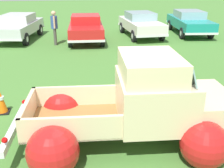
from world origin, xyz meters
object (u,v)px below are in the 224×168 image
object	(u,v)px
lane_cone_0	(1,102)
show_car_1	(86,27)
show_car_3	(189,21)
vintage_pickup_truck	(140,109)
show_car_2	(141,23)
show_car_0	(18,26)
spectator_0	(54,26)

from	to	relation	value
lane_cone_0	show_car_1	bearing A→B (deg)	71.12
show_car_3	vintage_pickup_truck	bearing A→B (deg)	-21.87
vintage_pickup_truck	show_car_1	bearing A→B (deg)	97.03
show_car_2	vintage_pickup_truck	bearing A→B (deg)	-17.39
show_car_1	show_car_2	xyz separation A→B (m)	(3.35, 0.79, 0.00)
vintage_pickup_truck	lane_cone_0	size ratio (longest dim) A/B	7.55
show_car_0	spectator_0	size ratio (longest dim) A/B	2.58
show_car_3	lane_cone_0	distance (m)	13.27
show_car_2	spectator_0	world-z (taller)	spectator_0
lane_cone_0	show_car_0	bearing A→B (deg)	95.74
spectator_0	show_car_0	bearing A→B (deg)	-42.40
show_car_3	spectator_0	size ratio (longest dim) A/B	2.74
show_car_0	show_car_3	world-z (taller)	same
show_car_1	show_car_3	size ratio (longest dim) A/B	0.88
show_car_0	show_car_1	world-z (taller)	same
show_car_1	show_car_0	bearing A→B (deg)	-101.28
show_car_2	show_car_3	world-z (taller)	same
show_car_3	spectator_0	world-z (taller)	spectator_0
vintage_pickup_truck	show_car_1	world-z (taller)	vintage_pickup_truck
vintage_pickup_truck	show_car_0	world-z (taller)	vintage_pickup_truck
show_car_3	show_car_0	bearing A→B (deg)	-82.64
vintage_pickup_truck	spectator_0	xyz separation A→B (m)	(-2.10, 9.49, 0.25)
show_car_2	show_car_3	size ratio (longest dim) A/B	0.91
show_car_0	show_car_1	distance (m)	3.90
vintage_pickup_truck	show_car_0	xyz separation A→B (m)	(-4.19, 11.11, 0.02)
show_car_2	spectator_0	distance (m)	5.22
spectator_0	show_car_3	bearing A→B (deg)	-172.95
spectator_0	lane_cone_0	world-z (taller)	spectator_0
show_car_3	show_car_1	bearing A→B (deg)	-73.76
vintage_pickup_truck	show_car_1	xyz separation A→B (m)	(-0.42, 10.11, 0.02)
vintage_pickup_truck	show_car_3	distance (m)	12.77
show_car_1	spectator_0	bearing A→B (deg)	-66.15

